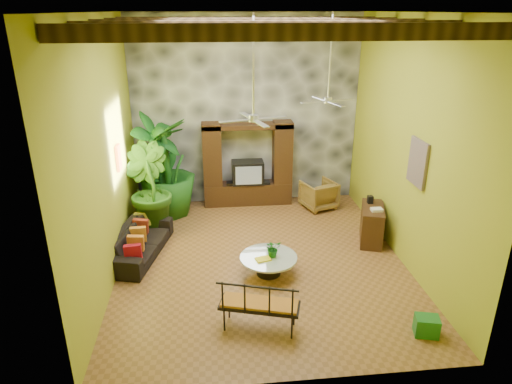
{
  "coord_description": "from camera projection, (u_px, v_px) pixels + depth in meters",
  "views": [
    {
      "loc": [
        -1.04,
        -8.56,
        5.05
      ],
      "look_at": [
        -0.09,
        0.2,
        1.51
      ],
      "focal_mm": 32.0,
      "sensor_mm": 36.0,
      "label": 1
    }
  ],
  "objects": [
    {
      "name": "right_wall",
      "position": [
        408.0,
        144.0,
        9.25
      ],
      "size": [
        0.02,
        7.0,
        5.0
      ],
      "primitive_type": "cube",
      "color": "#A5AD27",
      "rests_on": "ground"
    },
    {
      "name": "ceiling_fan_back",
      "position": [
        328.0,
        91.0,
        9.88
      ],
      "size": [
        1.28,
        1.28,
        1.86
      ],
      "color": "silver",
      "rests_on": "ceiling"
    },
    {
      "name": "wall_art_painting",
      "position": [
        418.0,
        163.0,
        8.77
      ],
      "size": [
        0.06,
        0.7,
        0.9
      ],
      "primitive_type": "cube",
      "color": "#265C8D",
      "rests_on": "right_wall"
    },
    {
      "name": "back_wall",
      "position": [
        246.0,
        112.0,
        12.18
      ],
      "size": [
        6.0,
        0.02,
        5.0
      ],
      "primitive_type": "cube",
      "color": "#A5AD27",
      "rests_on": "ground"
    },
    {
      "name": "ceiling_fan_front",
      "position": [
        254.0,
        107.0,
        8.23
      ],
      "size": [
        1.28,
        1.28,
        1.86
      ],
      "color": "silver",
      "rests_on": "ceiling"
    },
    {
      "name": "stone_accent_wall",
      "position": [
        246.0,
        112.0,
        12.12
      ],
      "size": [
        5.98,
        0.1,
        4.98
      ],
      "primitive_type": "cube",
      "color": "#383A3F",
      "rests_on": "ground"
    },
    {
      "name": "coffee_table",
      "position": [
        269.0,
        263.0,
        9.26
      ],
      "size": [
        1.16,
        1.16,
        0.4
      ],
      "rotation": [
        0.0,
        0.0,
        -0.11
      ],
      "color": "black",
      "rests_on": "ground"
    },
    {
      "name": "ceiling_beams",
      "position": [
        262.0,
        25.0,
        8.1
      ],
      "size": [
        5.95,
        5.36,
        0.22
      ],
      "color": "#392612",
      "rests_on": "ceiling"
    },
    {
      "name": "tall_plant_c",
      "position": [
        167.0,
        168.0,
        11.67
      ],
      "size": [
        1.87,
        1.87,
        2.53
      ],
      "primitive_type": "imported",
      "rotation": [
        0.0,
        0.0,
        4.3
      ],
      "color": "#1E5C18",
      "rests_on": "ground"
    },
    {
      "name": "entertainment_center",
      "position": [
        248.0,
        170.0,
        12.42
      ],
      "size": [
        2.4,
        0.55,
        2.3
      ],
      "color": "#341F0E",
      "rests_on": "ground"
    },
    {
      "name": "tall_plant_a",
      "position": [
        158.0,
        166.0,
        11.52
      ],
      "size": [
        1.61,
        1.73,
        2.72
      ],
      "primitive_type": "imported",
      "rotation": [
        0.0,
        0.0,
        0.98
      ],
      "color": "#165619",
      "rests_on": "ground"
    },
    {
      "name": "ground",
      "position": [
        261.0,
        260.0,
        9.88
      ],
      "size": [
        7.0,
        7.0,
        0.0
      ],
      "primitive_type": "plane",
      "color": "brown",
      "rests_on": "ground"
    },
    {
      "name": "tall_plant_b",
      "position": [
        148.0,
        189.0,
        10.8
      ],
      "size": [
        1.52,
        1.53,
        2.17
      ],
      "primitive_type": "imported",
      "rotation": [
        0.0,
        0.0,
        2.34
      ],
      "color": "#285B17",
      "rests_on": "ground"
    },
    {
      "name": "sofa",
      "position": [
        139.0,
        242.0,
        9.97
      ],
      "size": [
        1.36,
        2.34,
        0.64
      ],
      "primitive_type": "imported",
      "rotation": [
        0.0,
        0.0,
        1.33
      ],
      "color": "black",
      "rests_on": "ground"
    },
    {
      "name": "wall_art_mask",
      "position": [
        118.0,
        158.0,
        9.73
      ],
      "size": [
        0.06,
        0.32,
        0.55
      ],
      "primitive_type": "cube",
      "color": "orange",
      "rests_on": "left_wall"
    },
    {
      "name": "left_wall",
      "position": [
        105.0,
        154.0,
        8.65
      ],
      "size": [
        0.02,
        7.0,
        5.0
      ],
      "primitive_type": "cube",
      "color": "#A5AD27",
      "rests_on": "ground"
    },
    {
      "name": "side_console",
      "position": [
        372.0,
        224.0,
        10.54
      ],
      "size": [
        0.78,
        1.16,
        0.85
      ],
      "primitive_type": "cube",
      "rotation": [
        0.0,
        0.0,
        -0.31
      ],
      "color": "#352211",
      "rests_on": "ground"
    },
    {
      "name": "iron_bench",
      "position": [
        260.0,
        303.0,
        7.5
      ],
      "size": [
        1.41,
        0.85,
        0.57
      ],
      "rotation": [
        0.0,
        0.0,
        -0.29
      ],
      "color": "black",
      "rests_on": "ground"
    },
    {
      "name": "yellow_tray",
      "position": [
        263.0,
        259.0,
        9.09
      ],
      "size": [
        0.33,
        0.27,
        0.03
      ],
      "primitive_type": "cube",
      "rotation": [
        0.0,
        0.0,
        0.26
      ],
      "color": "yellow",
      "rests_on": "coffee_table"
    },
    {
      "name": "wicker_armchair",
      "position": [
        319.0,
        195.0,
        12.35
      ],
      "size": [
        1.05,
        1.06,
        0.76
      ],
      "primitive_type": "imported",
      "rotation": [
        0.0,
        0.0,
        3.49
      ],
      "color": "olive",
      "rests_on": "ground"
    },
    {
      "name": "centerpiece_plant",
      "position": [
        273.0,
        248.0,
        9.17
      ],
      "size": [
        0.39,
        0.36,
        0.35
      ],
      "primitive_type": "imported",
      "rotation": [
        0.0,
        0.0,
        0.33
      ],
      "color": "#1B641A",
      "rests_on": "coffee_table"
    },
    {
      "name": "ceiling",
      "position": [
        262.0,
        12.0,
        8.02
      ],
      "size": [
        6.0,
        7.0,
        0.02
      ],
      "primitive_type": "cube",
      "color": "silver",
      "rests_on": "back_wall"
    },
    {
      "name": "green_bin",
      "position": [
        427.0,
        326.0,
        7.56
      ],
      "size": [
        0.44,
        0.38,
        0.34
      ],
      "primitive_type": "cube",
      "rotation": [
        0.0,
        0.0,
        -0.25
      ],
      "color": "#1D7023",
      "rests_on": "ground"
    }
  ]
}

